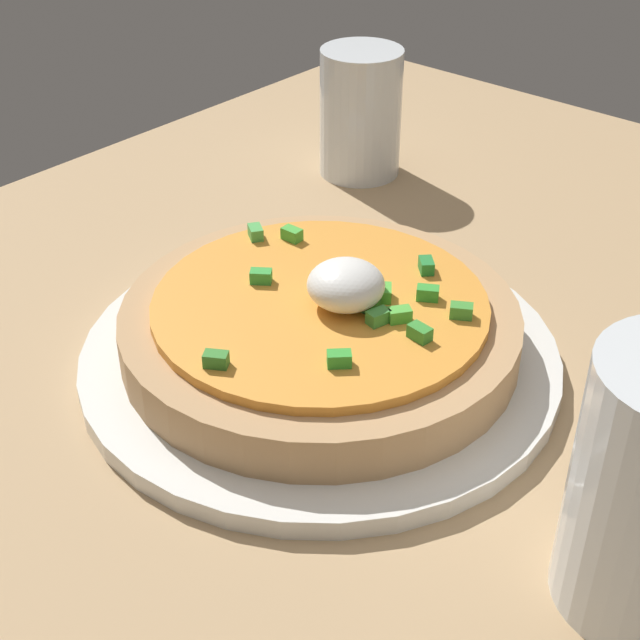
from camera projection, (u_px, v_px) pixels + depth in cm
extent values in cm
cube|color=tan|center=(334.00, 410.00, 54.79)|extent=(101.46, 77.68, 2.03)
cylinder|color=white|center=(320.00, 356.00, 56.54)|extent=(28.81, 28.81, 1.21)
cylinder|color=tan|center=(320.00, 328.00, 55.42)|extent=(23.67, 23.67, 2.79)
cylinder|color=orange|center=(320.00, 304.00, 54.47)|extent=(19.78, 19.78, 0.61)
ellipsoid|color=white|center=(346.00, 285.00, 53.16)|extent=(4.49, 4.49, 2.68)
cube|color=green|center=(261.00, 276.00, 55.74)|extent=(1.41, 1.50, 0.80)
cube|color=#51B93E|center=(400.00, 315.00, 52.29)|extent=(1.51, 1.40, 0.80)
cube|color=#4CB050|center=(256.00, 232.00, 60.30)|extent=(1.37, 1.51, 0.80)
cube|color=#52B93E|center=(385.00, 293.00, 54.17)|extent=(1.50, 1.41, 0.80)
cube|color=green|center=(292.00, 234.00, 60.10)|extent=(0.84, 1.31, 0.80)
cube|color=#268639|center=(429.00, 267.00, 56.67)|extent=(1.47, 1.48, 0.80)
cube|color=green|center=(428.00, 293.00, 54.19)|extent=(1.35, 1.51, 0.80)
cube|color=green|center=(420.00, 333.00, 50.83)|extent=(0.95, 1.37, 0.80)
cube|color=green|center=(461.00, 311.00, 52.62)|extent=(1.35, 1.51, 0.80)
cube|color=#338332|center=(372.00, 304.00, 53.22)|extent=(1.34, 0.90, 0.80)
cube|color=green|center=(339.00, 359.00, 48.82)|extent=(1.47, 1.47, 0.80)
cube|color=#368530|center=(216.00, 359.00, 48.78)|extent=(1.36, 1.51, 0.80)
cube|color=#43953E|center=(378.00, 317.00, 52.11)|extent=(1.43, 1.08, 0.80)
cylinder|color=silver|center=(361.00, 113.00, 76.81)|extent=(6.74, 6.74, 10.53)
cylinder|color=#BA781D|center=(360.00, 127.00, 77.51)|extent=(5.93, 5.93, 7.22)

